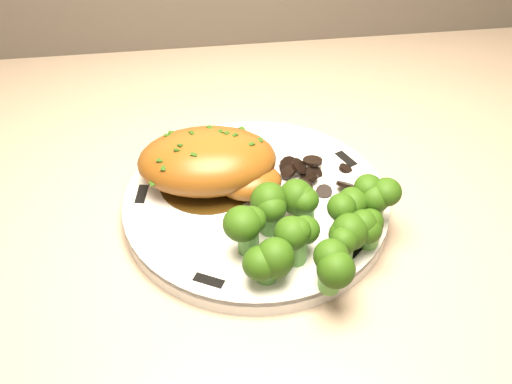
{
  "coord_description": "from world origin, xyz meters",
  "views": [
    {
      "loc": [
        0.21,
        1.09,
        1.36
      ],
      "look_at": [
        0.28,
        1.6,
        0.9
      ],
      "focal_mm": 45.0,
      "sensor_mm": 36.0,
      "label": 1
    }
  ],
  "objects": [
    {
      "name": "broccoli_florets",
      "position": [
        0.33,
        1.52,
        0.92
      ],
      "size": [
        0.16,
        0.13,
        0.05
      ],
      "rotation": [
        0.0,
        0.0,
        0.06
      ],
      "color": "#53913D",
      "rests_on": "plate"
    },
    {
      "name": "counter",
      "position": [
        0.15,
        1.67,
        0.44
      ],
      "size": [
        2.02,
        0.67,
        0.99
      ],
      "color": "brown",
      "rests_on": "ground"
    },
    {
      "name": "plate",
      "position": [
        0.28,
        1.6,
        0.88
      ],
      "size": [
        0.37,
        0.37,
        0.02
      ],
      "primitive_type": "cylinder",
      "rotation": [
        0.0,
        0.0,
        -0.37
      ],
      "color": "silver",
      "rests_on": "counter"
    },
    {
      "name": "mushroom_pile",
      "position": [
        0.35,
        1.61,
        0.9
      ],
      "size": [
        0.1,
        0.07,
        0.02
      ],
      "color": "black",
      "rests_on": "plate"
    },
    {
      "name": "rim_accent_3",
      "position": [
        0.22,
        1.49,
        0.89
      ],
      "size": [
        0.03,
        0.02,
        0.0
      ],
      "primitive_type": "cube",
      "rotation": [
        0.0,
        0.0,
        5.79
      ],
      "color": "black",
      "rests_on": "plate"
    },
    {
      "name": "gravy_pool",
      "position": [
        0.23,
        1.64,
        0.89
      ],
      "size": [
        0.11,
        0.11,
        0.0
      ],
      "primitive_type": "cylinder",
      "color": "#352209",
      "rests_on": "plate"
    },
    {
      "name": "rim_accent_4",
      "position": [
        0.37,
        1.51,
        0.89
      ],
      "size": [
        0.03,
        0.03,
        0.0
      ],
      "primitive_type": "cube",
      "rotation": [
        0.0,
        0.0,
        7.05
      ],
      "color": "black",
      "rests_on": "plate"
    },
    {
      "name": "chicken_breast",
      "position": [
        0.24,
        1.63,
        0.92
      ],
      "size": [
        0.16,
        0.11,
        0.06
      ],
      "rotation": [
        0.0,
        0.0,
        -0.04
      ],
      "color": "brown",
      "rests_on": "plate"
    },
    {
      "name": "rim_accent_2",
      "position": [
        0.16,
        1.62,
        0.89
      ],
      "size": [
        0.02,
        0.03,
        0.0
      ],
      "primitive_type": "cube",
      "rotation": [
        0.0,
        0.0,
        4.53
      ],
      "color": "black",
      "rests_on": "plate"
    },
    {
      "name": "rim_accent_0",
      "position": [
        0.39,
        1.65,
        0.89
      ],
      "size": [
        0.02,
        0.03,
        0.0
      ],
      "primitive_type": "cube",
      "rotation": [
        0.0,
        0.0,
        2.02
      ],
      "color": "black",
      "rests_on": "plate"
    },
    {
      "name": "rim_accent_1",
      "position": [
        0.26,
        1.72,
        0.89
      ],
      "size": [
        0.03,
        0.01,
        0.0
      ],
      "primitive_type": "cube",
      "rotation": [
        0.0,
        0.0,
        3.28
      ],
      "color": "black",
      "rests_on": "plate"
    }
  ]
}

